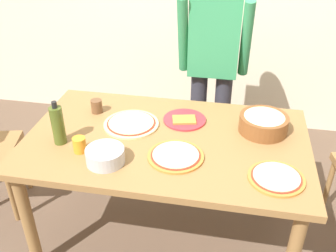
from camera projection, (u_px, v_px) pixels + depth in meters
ground at (167, 232)px, 2.56m from camera, size 8.00×8.00×0.00m
dining_table at (166, 151)px, 2.21m from camera, size 1.60×0.96×0.76m
person_cook at (213, 61)px, 2.67m from camera, size 0.49×0.25×1.62m
pizza_raw_on_board at (131, 124)px, 2.28m from camera, size 0.33×0.33×0.02m
pizza_cooked_on_tray at (276, 178)px, 1.85m from camera, size 0.28×0.28×0.02m
pizza_second_cooked at (176, 156)px, 2.00m from camera, size 0.30×0.30×0.02m
plate_with_slice at (184, 120)px, 2.32m from camera, size 0.26×0.26×0.02m
popcorn_bowl at (264, 122)px, 2.20m from camera, size 0.28×0.28×0.11m
mixing_bowl_steel at (105, 156)px, 1.95m from camera, size 0.20×0.20×0.08m
olive_oil_bottle at (58, 125)px, 2.07m from camera, size 0.07×0.07×0.26m
cup_orange at (79, 145)px, 2.03m from camera, size 0.07×0.07×0.08m
cup_small_brown at (97, 106)px, 2.40m from camera, size 0.07×0.07×0.08m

